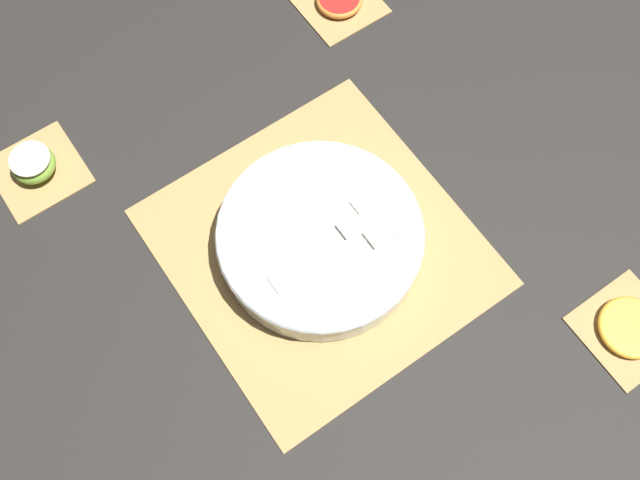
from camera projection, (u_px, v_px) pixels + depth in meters
The scene contains 9 objects.
ground_plane at pixel (320, 247), 1.09m from camera, with size 6.00×6.00×0.00m, color black.
bamboo_mat_center at pixel (320, 247), 1.09m from camera, with size 0.43×0.41×0.01m.
coaster_mat_near_left at pixel (38, 171), 1.14m from camera, with size 0.13×0.13×0.01m.
coaster_mat_far_left at pixel (339, 4), 1.27m from camera, with size 0.13×0.13×0.01m.
coaster_mat_far_right at pixel (628, 329), 1.04m from camera, with size 0.13×0.13×0.01m.
fruit_salad_bowl at pixel (320, 237), 1.06m from camera, with size 0.29×0.29×0.06m.
apple_half at pixel (33, 164), 1.12m from camera, with size 0.07×0.07×0.04m.
orange_slice_whole at pixel (630, 328), 1.03m from camera, with size 0.09×0.09×0.01m.
grapefruit_slice at pixel (339, 0), 1.26m from camera, with size 0.08×0.08×0.01m.
Camera 1 is at (0.34, -0.24, 1.01)m, focal length 42.00 mm.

